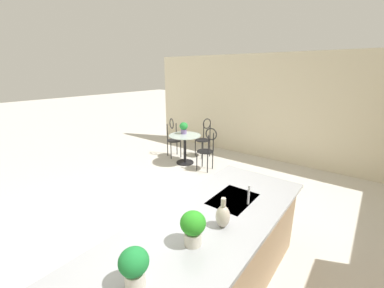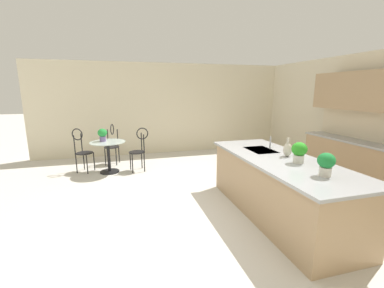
% 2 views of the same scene
% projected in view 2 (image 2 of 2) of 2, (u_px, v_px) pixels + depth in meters
% --- Properties ---
extents(ground_plane, '(40.00, 40.00, 0.00)m').
position_uv_depth(ground_plane, '(218.00, 212.00, 4.05)').
color(ground_plane, beige).
extents(wall_left_window, '(0.12, 7.80, 2.70)m').
position_uv_depth(wall_left_window, '(168.00, 109.00, 7.77)').
color(wall_left_window, beige).
rests_on(wall_left_window, ground).
extents(kitchen_island, '(2.80, 1.06, 0.92)m').
position_uv_depth(kitchen_island, '(278.00, 187.00, 3.89)').
color(kitchen_island, tan).
rests_on(kitchen_island, ground).
extents(back_counter_run, '(2.44, 0.64, 1.52)m').
position_uv_depth(back_counter_run, '(358.00, 161.00, 5.16)').
color(back_counter_run, tan).
rests_on(back_counter_run, ground).
extents(upper_cabinet_run, '(2.40, 0.36, 0.76)m').
position_uv_depth(upper_cabinet_run, '(367.00, 91.00, 4.86)').
color(upper_cabinet_run, tan).
rests_on(upper_cabinet_run, back_counter_run).
extents(bistro_table, '(0.80, 0.80, 0.74)m').
position_uv_depth(bistro_table, '(109.00, 154.00, 5.93)').
color(bistro_table, black).
rests_on(bistro_table, ground).
extents(chair_near_window, '(0.43, 0.50, 1.04)m').
position_uv_depth(chair_near_window, '(139.00, 147.00, 6.05)').
color(chair_near_window, black).
rests_on(chair_near_window, ground).
extents(chair_by_island, '(0.52, 0.46, 1.04)m').
position_uv_depth(chair_by_island, '(112.00, 142.00, 6.64)').
color(chair_by_island, black).
rests_on(chair_by_island, ground).
extents(chair_toward_desk, '(0.51, 0.52, 1.04)m').
position_uv_depth(chair_toward_desk, '(82.00, 148.00, 5.96)').
color(chair_toward_desk, black).
rests_on(chair_toward_desk, ground).
extents(sink_faucet, '(0.02, 0.02, 0.22)m').
position_uv_depth(sink_faucet, '(270.00, 143.00, 4.34)').
color(sink_faucet, '#B2B5BA').
rests_on(sink_faucet, kitchen_island).
extents(potted_plant_on_table, '(0.21, 0.21, 0.30)m').
position_uv_depth(potted_plant_on_table, '(102.00, 134.00, 5.89)').
color(potted_plant_on_table, '#7A669E').
rests_on(potted_plant_on_table, bistro_table).
extents(potted_plant_counter_near, '(0.21, 0.21, 0.29)m').
position_uv_depth(potted_plant_counter_near, '(299.00, 151.00, 3.50)').
color(potted_plant_counter_near, beige).
rests_on(potted_plant_counter_near, kitchen_island).
extents(potted_plant_counter_far, '(0.20, 0.20, 0.28)m').
position_uv_depth(potted_plant_counter_far, '(326.00, 163.00, 2.97)').
color(potted_plant_counter_far, beige).
rests_on(potted_plant_counter_far, kitchen_island).
extents(vase_on_counter, '(0.13, 0.13, 0.29)m').
position_uv_depth(vase_on_counter, '(288.00, 149.00, 3.86)').
color(vase_on_counter, '#BCB29E').
rests_on(vase_on_counter, kitchen_island).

